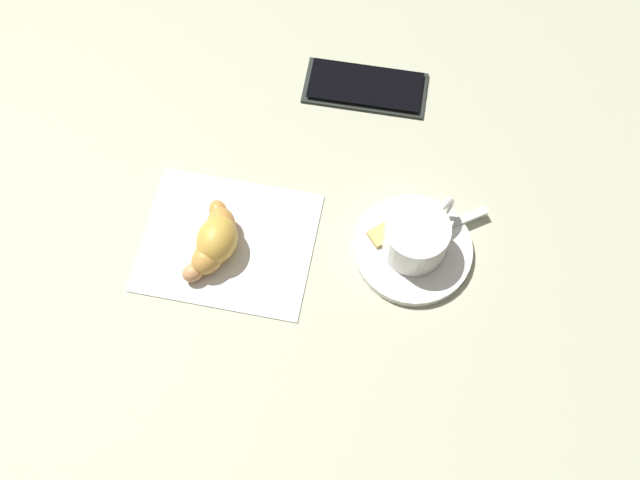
% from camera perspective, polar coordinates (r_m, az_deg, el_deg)
% --- Properties ---
extents(ground_plane, '(1.80, 1.80, 0.00)m').
position_cam_1_polar(ground_plane, '(0.84, 1.46, -0.47)').
color(ground_plane, '#A6A98D').
extents(saucer, '(0.13, 0.13, 0.01)m').
position_cam_1_polar(saucer, '(0.84, 6.99, -0.71)').
color(saucer, white).
rests_on(saucer, ground).
extents(espresso_cup, '(0.07, 0.09, 0.05)m').
position_cam_1_polar(espresso_cup, '(0.81, 7.30, 0.23)').
color(espresso_cup, white).
rests_on(espresso_cup, saucer).
extents(teaspoon, '(0.10, 0.10, 0.01)m').
position_cam_1_polar(teaspoon, '(0.84, 7.34, 0.19)').
color(teaspoon, silver).
rests_on(teaspoon, saucer).
extents(sugar_packet, '(0.06, 0.07, 0.01)m').
position_cam_1_polar(sugar_packet, '(0.84, 5.91, 1.10)').
color(sugar_packet, tan).
rests_on(sugar_packet, saucer).
extents(napkin, '(0.22, 0.19, 0.00)m').
position_cam_1_polar(napkin, '(0.85, -6.93, -0.14)').
color(napkin, white).
rests_on(napkin, ground).
extents(croissant, '(0.06, 0.11, 0.04)m').
position_cam_1_polar(croissant, '(0.83, -7.90, -0.03)').
color(croissant, tan).
rests_on(croissant, napkin).
extents(cell_phone, '(0.16, 0.10, 0.01)m').
position_cam_1_polar(cell_phone, '(0.94, 3.42, 11.42)').
color(cell_phone, black).
rests_on(cell_phone, ground).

